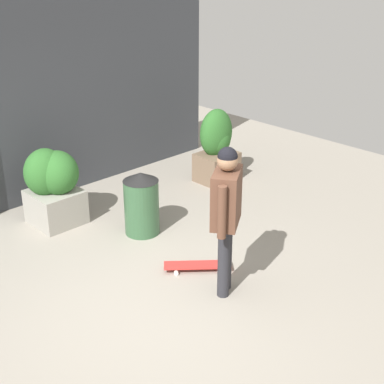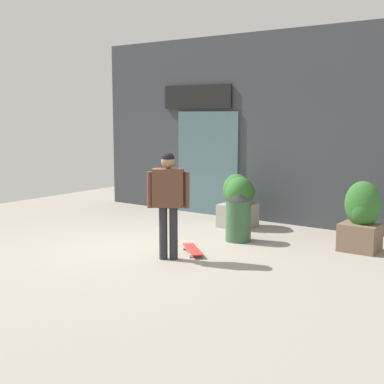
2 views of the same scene
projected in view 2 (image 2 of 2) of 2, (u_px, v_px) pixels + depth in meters
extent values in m
plane|color=gray|center=(148.00, 247.00, 9.16)|extent=(12.00, 12.00, 0.00)
cube|color=#383A3F|center=(248.00, 128.00, 11.53)|extent=(7.76, 0.25, 3.93)
cube|color=#47606B|center=(208.00, 163.00, 12.08)|extent=(1.61, 0.06, 2.31)
cube|color=black|center=(197.00, 97.00, 12.02)|extent=(1.80, 0.05, 0.52)
cylinder|color=#28282D|center=(163.00, 233.00, 8.37)|extent=(0.13, 0.13, 0.83)
cylinder|color=#28282D|center=(174.00, 233.00, 8.36)|extent=(0.13, 0.13, 0.83)
cube|color=brown|center=(168.00, 188.00, 8.26)|extent=(0.54, 0.48, 0.59)
cylinder|color=brown|center=(150.00, 190.00, 8.28)|extent=(0.09, 0.09, 0.56)
cylinder|color=brown|center=(187.00, 190.00, 8.26)|extent=(0.09, 0.09, 0.56)
sphere|color=#997051|center=(168.00, 161.00, 8.21)|extent=(0.22, 0.22, 0.22)
sphere|color=black|center=(168.00, 159.00, 8.20)|extent=(0.20, 0.20, 0.20)
cube|color=red|center=(193.00, 249.00, 8.77)|extent=(0.71, 0.66, 0.02)
cylinder|color=silver|center=(184.00, 248.00, 9.00)|extent=(0.06, 0.06, 0.05)
cylinder|color=silver|center=(196.00, 248.00, 9.04)|extent=(0.06, 0.06, 0.05)
cylinder|color=silver|center=(190.00, 256.00, 8.51)|extent=(0.06, 0.06, 0.05)
cylinder|color=silver|center=(202.00, 255.00, 8.56)|extent=(0.06, 0.06, 0.05)
cube|color=gray|center=(238.00, 215.00, 10.82)|extent=(0.63, 0.65, 0.47)
ellipsoid|color=#2D6628|center=(240.00, 192.00, 10.86)|extent=(0.59, 0.56, 0.53)
ellipsoid|color=#2D6628|center=(237.00, 190.00, 10.84)|extent=(0.58, 0.49, 0.64)
ellipsoid|color=#2D6628|center=(240.00, 192.00, 10.70)|extent=(0.56, 0.59, 0.60)
cube|color=brown|center=(360.00, 237.00, 8.89)|extent=(0.62, 0.50, 0.46)
ellipsoid|color=#2D6628|center=(363.00, 210.00, 8.84)|extent=(0.46, 0.42, 0.53)
ellipsoid|color=#2D6628|center=(363.00, 204.00, 8.83)|extent=(0.60, 0.40, 0.76)
cylinder|color=#335938|center=(238.00, 221.00, 9.59)|extent=(0.45, 0.45, 0.74)
cone|color=black|center=(239.00, 197.00, 9.53)|extent=(0.46, 0.46, 0.11)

